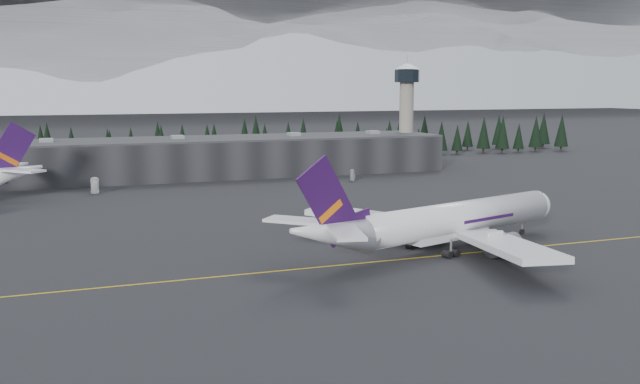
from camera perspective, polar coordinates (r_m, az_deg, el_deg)
name	(u,v)px	position (r m, az deg, el deg)	size (l,w,h in m)	color
ground	(361,260)	(122.30, 3.33, -5.46)	(1400.00, 1400.00, 0.00)	black
taxiline	(366,263)	(120.53, 3.72, -5.66)	(400.00, 0.40, 0.02)	gold
terminal	(208,157)	(239.48, -8.92, 2.79)	(160.00, 30.00, 12.60)	black
control_tower	(407,103)	(266.78, 6.94, 7.08)	(10.00, 10.00, 37.70)	gray
treeline	(188,145)	(275.57, -10.51, 3.72)	(360.00, 20.00, 15.00)	black
mountain_ridge	(85,107)	(1109.84, -18.30, 6.46)	(4400.00, 900.00, 420.00)	white
jet_main	(438,222)	(128.94, 9.39, -2.41)	(62.81, 56.80, 18.92)	silver
gse_vehicle_a	(95,192)	(206.09, -17.55, 0.03)	(2.20, 4.77, 1.33)	white
gse_vehicle_b	(353,179)	(223.64, 2.65, 1.04)	(1.55, 3.84, 1.31)	#BCBCBE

